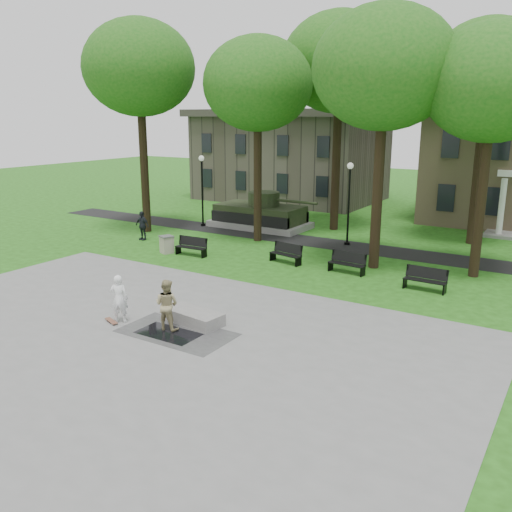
# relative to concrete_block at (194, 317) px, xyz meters

# --- Properties ---
(ground) EXTENTS (120.00, 120.00, 0.00)m
(ground) POSITION_rel_concrete_block_xyz_m (-0.66, 2.11, -0.24)
(ground) COLOR #1F4B11
(ground) RESTS_ON ground
(plaza) EXTENTS (22.00, 16.00, 0.02)m
(plaza) POSITION_rel_concrete_block_xyz_m (-0.66, -2.89, -0.23)
(plaza) COLOR gray
(plaza) RESTS_ON ground
(footpath) EXTENTS (44.00, 2.60, 0.01)m
(footpath) POSITION_rel_concrete_block_xyz_m (-0.66, 14.11, -0.24)
(footpath) COLOR black
(footpath) RESTS_ON ground
(building_left) EXTENTS (15.00, 10.00, 7.20)m
(building_left) POSITION_rel_concrete_block_xyz_m (-11.66, 28.61, 3.35)
(building_left) COLOR #4C443D
(building_left) RESTS_ON ground
(tree_0) EXTENTS (6.80, 6.80, 12.97)m
(tree_0) POSITION_rel_concrete_block_xyz_m (-12.66, 11.11, 9.78)
(tree_0) COLOR black
(tree_0) RESTS_ON ground
(tree_1) EXTENTS (6.20, 6.20, 11.63)m
(tree_1) POSITION_rel_concrete_block_xyz_m (-5.16, 12.61, 8.71)
(tree_1) COLOR black
(tree_1) RESTS_ON ground
(tree_2) EXTENTS (6.60, 6.60, 12.16)m
(tree_2) POSITION_rel_concrete_block_xyz_m (2.84, 10.61, 9.07)
(tree_2) COLOR black
(tree_2) RESTS_ON ground
(tree_3) EXTENTS (6.00, 6.00, 11.19)m
(tree_3) POSITION_rel_concrete_block_xyz_m (7.34, 11.61, 8.35)
(tree_3) COLOR black
(tree_3) RESTS_ON ground
(tree_4) EXTENTS (7.20, 7.20, 13.50)m
(tree_4) POSITION_rel_concrete_block_xyz_m (-2.66, 18.11, 10.15)
(tree_4) COLOR black
(tree_4) RESTS_ON ground
(tree_5) EXTENTS (6.40, 6.40, 12.44)m
(tree_5) POSITION_rel_concrete_block_xyz_m (5.84, 18.61, 9.42)
(tree_5) COLOR black
(tree_5) RESTS_ON ground
(lamp_left) EXTENTS (0.36, 0.36, 4.73)m
(lamp_left) POSITION_rel_concrete_block_xyz_m (-10.66, 14.41, 2.55)
(lamp_left) COLOR black
(lamp_left) RESTS_ON ground
(lamp_mid) EXTENTS (0.36, 0.36, 4.73)m
(lamp_mid) POSITION_rel_concrete_block_xyz_m (-0.16, 14.41, 2.55)
(lamp_mid) COLOR black
(lamp_mid) RESTS_ON ground
(tank_monument) EXTENTS (7.45, 3.40, 2.40)m
(tank_monument) POSITION_rel_concrete_block_xyz_m (-7.11, 16.11, 0.61)
(tank_monument) COLOR gray
(tank_monument) RESTS_ON ground
(puddle) EXTENTS (2.20, 1.20, 0.00)m
(puddle) POSITION_rel_concrete_block_xyz_m (-0.14, -1.25, -0.22)
(puddle) COLOR black
(puddle) RESTS_ON plaza
(concrete_block) EXTENTS (2.31, 1.27, 0.45)m
(concrete_block) POSITION_rel_concrete_block_xyz_m (0.00, 0.00, 0.00)
(concrete_block) COLOR gray
(concrete_block) RESTS_ON plaza
(skateboard) EXTENTS (0.80, 0.47, 0.07)m
(skateboard) POSITION_rel_concrete_block_xyz_m (-2.57, -1.56, -0.19)
(skateboard) COLOR brown
(skateboard) RESTS_ON plaza
(skateboarder) EXTENTS (0.77, 0.67, 1.77)m
(skateboarder) POSITION_rel_concrete_block_xyz_m (-2.32, -1.34, 0.66)
(skateboarder) COLOR white
(skateboarder) RESTS_ON plaza
(friend_watching) EXTENTS (0.96, 0.80, 1.81)m
(friend_watching) POSITION_rel_concrete_block_xyz_m (-0.42, -0.95, 0.68)
(friend_watching) COLOR tan
(friend_watching) RESTS_ON plaza
(pedestrian_walker) EXTENTS (1.04, 0.46, 1.75)m
(pedestrian_walker) POSITION_rel_concrete_block_xyz_m (-11.13, 9.08, 0.63)
(pedestrian_walker) COLOR black
(pedestrian_walker) RESTS_ON ground
(park_bench_0) EXTENTS (1.82, 0.61, 1.00)m
(park_bench_0) POSITION_rel_concrete_block_xyz_m (-6.25, 7.70, 0.28)
(park_bench_0) COLOR black
(park_bench_0) RESTS_ON ground
(park_bench_1) EXTENTS (1.85, 0.87, 1.00)m
(park_bench_1) POSITION_rel_concrete_block_xyz_m (-1.23, 9.06, 0.28)
(park_bench_1) COLOR black
(park_bench_1) RESTS_ON ground
(park_bench_2) EXTENTS (1.83, 0.65, 1.00)m
(park_bench_2) POSITION_rel_concrete_block_xyz_m (2.12, 9.01, 0.28)
(park_bench_2) COLOR black
(park_bench_2) RESTS_ON ground
(park_bench_3) EXTENTS (1.81, 0.58, 1.00)m
(park_bench_3) POSITION_rel_concrete_block_xyz_m (6.00, 8.29, 0.28)
(park_bench_3) COLOR black
(park_bench_3) RESTS_ON ground
(trash_bin) EXTENTS (0.87, 0.87, 0.96)m
(trash_bin) POSITION_rel_concrete_block_xyz_m (-7.73, 7.38, 0.24)
(trash_bin) COLOR #AA9F8C
(trash_bin) RESTS_ON ground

